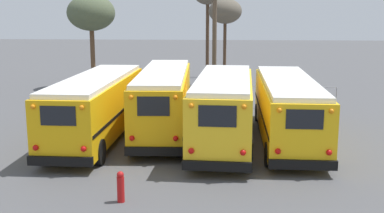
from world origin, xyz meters
TOP-DOWN VIEW (x-y plane):
  - ground_plane at (0.00, 0.00)m, footprint 160.00×160.00m
  - school_bus_0 at (-4.53, -0.58)m, footprint 2.67×10.59m
  - school_bus_1 at (-1.51, 1.03)m, footprint 2.89×10.83m
  - school_bus_2 at (1.51, -1.19)m, footprint 2.97×9.78m
  - school_bus_3 at (4.53, -0.20)m, footprint 2.70×10.78m
  - utility_pole at (0.80, 11.22)m, footprint 1.80×0.31m
  - bare_tree_0 at (-8.95, 14.90)m, footprint 3.74×3.74m
  - bare_tree_1 at (1.52, 16.33)m, footprint 2.65×2.65m
  - fence_line at (-0.00, 7.40)m, footprint 17.12×0.06m
  - fire_hydrant at (-1.76, -8.21)m, footprint 0.24×0.24m

SIDE VIEW (x-z plane):
  - ground_plane at x=0.00m, z-range 0.00..0.00m
  - fire_hydrant at x=-1.76m, z-range 0.00..1.04m
  - fence_line at x=0.00m, z-range 0.27..1.69m
  - school_bus_3 at x=4.53m, z-range 0.14..3.11m
  - school_bus_0 at x=-4.53m, z-range 0.15..3.19m
  - school_bus_1 at x=-1.51m, z-range 0.15..3.32m
  - school_bus_2 at x=1.51m, z-range 0.15..3.33m
  - utility_pole at x=0.80m, z-range 0.14..9.14m
  - bare_tree_0 at x=-8.95m, z-range 2.21..9.55m
  - bare_tree_1 at x=1.52m, z-range 2.45..9.51m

